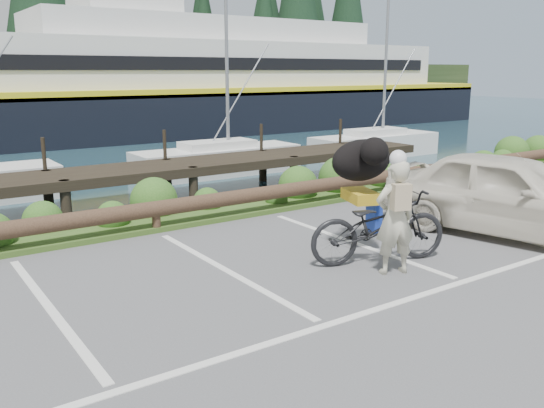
# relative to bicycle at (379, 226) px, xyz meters

# --- Properties ---
(ground) EXTENTS (72.00, 72.00, 0.00)m
(ground) POSITION_rel_bicycle_xyz_m (-2.20, -0.96, -0.60)
(ground) COLOR #4E4E50
(vegetation_strip) EXTENTS (34.00, 1.60, 0.10)m
(vegetation_strip) POSITION_rel_bicycle_xyz_m (-2.20, 4.34, -0.55)
(vegetation_strip) COLOR #3D5B21
(vegetation_strip) RESTS_ON ground
(log_rail) EXTENTS (32.00, 0.30, 0.60)m
(log_rail) POSITION_rel_bicycle_xyz_m (-2.20, 3.64, -0.60)
(log_rail) COLOR #443021
(log_rail) RESTS_ON ground
(bicycle) EXTENTS (2.40, 1.49, 1.19)m
(bicycle) POSITION_rel_bicycle_xyz_m (0.00, 0.00, 0.00)
(bicycle) COLOR black
(bicycle) RESTS_ON ground
(cyclist) EXTENTS (0.73, 0.60, 1.73)m
(cyclist) POSITION_rel_bicycle_xyz_m (-0.17, -0.50, 0.27)
(cyclist) COLOR beige
(cyclist) RESTS_ON ground
(dog) EXTENTS (0.95, 1.33, 0.70)m
(dog) POSITION_rel_bicycle_xyz_m (0.24, 0.69, 0.94)
(dog) COLOR black
(dog) RESTS_ON bicycle
(parked_car) EXTENTS (2.87, 4.85, 1.55)m
(parked_car) POSITION_rel_bicycle_xyz_m (3.10, -0.22, 0.18)
(parked_car) COLOR beige
(parked_car) RESTS_ON ground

